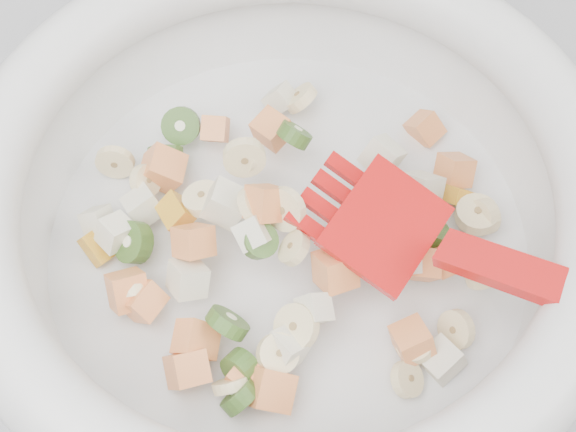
{
  "coord_description": "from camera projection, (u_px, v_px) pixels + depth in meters",
  "views": [
    {
      "loc": [
        -0.18,
        1.2,
        1.38
      ],
      "look_at": [
        -0.19,
        1.46,
        0.95
      ],
      "focal_mm": 50.0,
      "sensor_mm": 36.0,
      "label": 1
    }
  ],
  "objects": [
    {
      "name": "mixing_bowl",
      "position": [
        289.0,
        206.0,
        0.5
      ],
      "size": [
        0.49,
        0.41,
        0.15
      ],
      "color": "silver",
      "rests_on": "counter"
    }
  ]
}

